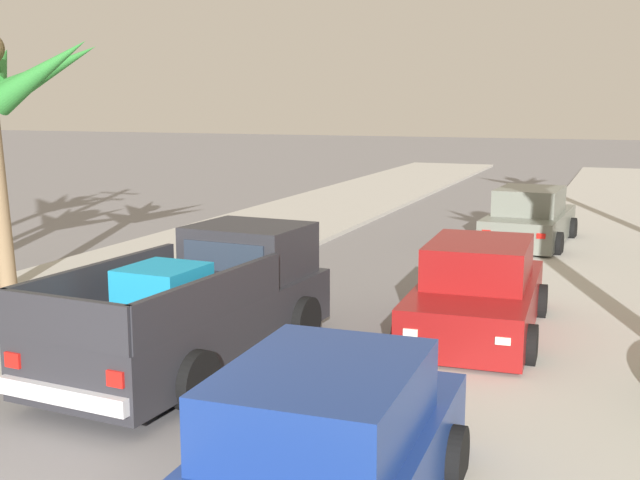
# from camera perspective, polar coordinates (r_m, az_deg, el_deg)

# --- Properties ---
(sidewalk_left) EXTENTS (4.69, 60.00, 0.12)m
(sidewalk_left) POSITION_cam_1_polar(r_m,az_deg,el_deg) (19.66, -8.93, -0.92)
(sidewalk_left) COLOR #B2AFA8
(sidewalk_left) RESTS_ON ground
(sidewalk_right) EXTENTS (4.69, 60.00, 0.12)m
(sidewalk_right) POSITION_cam_1_polar(r_m,az_deg,el_deg) (17.05, 20.41, -3.08)
(sidewalk_right) COLOR #B2AFA8
(sidewalk_right) RESTS_ON ground
(curb_left) EXTENTS (0.16, 60.00, 0.10)m
(curb_left) POSITION_cam_1_polar(r_m,az_deg,el_deg) (19.20, -6.48, -1.15)
(curb_left) COLOR silver
(curb_left) RESTS_ON ground
(curb_right) EXTENTS (0.16, 60.00, 0.10)m
(curb_right) POSITION_cam_1_polar(r_m,az_deg,el_deg) (17.09, 17.23, -2.91)
(curb_right) COLOR silver
(curb_right) RESTS_ON ground
(pickup_truck) EXTENTS (2.47, 5.33, 1.80)m
(pickup_truck) POSITION_cam_1_polar(r_m,az_deg,el_deg) (11.54, -8.53, -4.80)
(pickup_truck) COLOR #28282D
(pickup_truck) RESTS_ON ground
(car_left_near) EXTENTS (2.18, 4.32, 1.54)m
(car_left_near) POSITION_cam_1_polar(r_m,az_deg,el_deg) (12.85, 11.21, -3.75)
(car_left_near) COLOR maroon
(car_left_near) RESTS_ON ground
(car_right_near) EXTENTS (2.12, 4.30, 1.54)m
(car_right_near) POSITION_cam_1_polar(r_m,az_deg,el_deg) (6.94, -0.00, -15.58)
(car_right_near) COLOR navy
(car_right_near) RESTS_ON ground
(car_right_mid) EXTENTS (2.20, 4.33, 1.54)m
(car_right_mid) POSITION_cam_1_polar(r_m,az_deg,el_deg) (21.16, 14.77, 1.43)
(car_right_mid) COLOR slate
(car_right_mid) RESTS_ON ground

